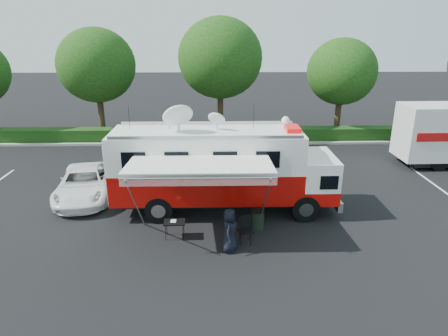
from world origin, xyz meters
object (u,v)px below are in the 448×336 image
Objects in this scene: command_truck at (222,168)px; white_suv at (87,197)px; trash_bin at (258,219)px; folding_table at (174,223)px.

command_truck is 1.90× the size of white_suv.
white_suv is (-6.81, 1.63, -2.08)m from command_truck.
command_truck is 2.90m from trash_bin.
command_truck is 7.31m from white_suv.
white_suv is at bearing 139.14° from folding_table.
folding_table is (-1.97, -2.56, -1.41)m from command_truck.
trash_bin is (8.29, -3.49, 0.42)m from white_suv.
command_truck is 12.05× the size of trash_bin.
folding_table is 1.04× the size of trash_bin.
white_suv is 6.44m from folding_table.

